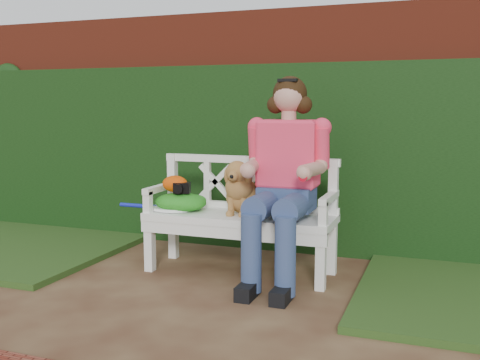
% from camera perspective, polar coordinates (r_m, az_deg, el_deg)
% --- Properties ---
extents(ground, '(60.00, 60.00, 0.00)m').
position_cam_1_polar(ground, '(3.88, -6.44, -12.58)').
color(ground, '#3F2114').
extents(brick_wall, '(10.00, 0.30, 2.20)m').
position_cam_1_polar(brick_wall, '(5.41, 2.47, 5.12)').
color(brick_wall, maroon).
rests_on(brick_wall, ground).
extents(ivy_hedge, '(10.00, 0.18, 1.70)m').
position_cam_1_polar(ivy_hedge, '(5.22, 1.71, 2.28)').
color(ivy_hedge, '#173812').
rests_on(ivy_hedge, ground).
extents(garden_bench, '(1.60, 0.66, 0.48)m').
position_cam_1_polar(garden_bench, '(4.51, 0.00, -6.43)').
color(garden_bench, white).
rests_on(garden_bench, ground).
extents(seated_woman, '(0.98, 1.10, 1.60)m').
position_cam_1_polar(seated_woman, '(4.27, 4.72, 0.42)').
color(seated_woman, '#EF2F45').
rests_on(seated_woman, ground).
extents(dog, '(0.30, 0.40, 0.44)m').
position_cam_1_polar(dog, '(4.43, 0.19, -0.64)').
color(dog, '#AB793D').
rests_on(dog, garden_bench).
extents(tennis_racket, '(0.72, 0.32, 0.03)m').
position_cam_1_polar(tennis_racket, '(4.65, -7.27, -2.82)').
color(tennis_racket, silver).
rests_on(tennis_racket, garden_bench).
extents(green_bag, '(0.48, 0.40, 0.15)m').
position_cam_1_polar(green_bag, '(4.60, -6.05, -2.20)').
color(green_bag, green).
rests_on(green_bag, garden_bench).
extents(camera_item, '(0.15, 0.13, 0.09)m').
position_cam_1_polar(camera_item, '(4.57, -5.92, -0.78)').
color(camera_item, black).
rests_on(camera_item, green_bag).
extents(baseball_glove, '(0.23, 0.17, 0.14)m').
position_cam_1_polar(baseball_glove, '(4.61, -6.62, -0.39)').
color(baseball_glove, '#D24506').
rests_on(baseball_glove, green_bag).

